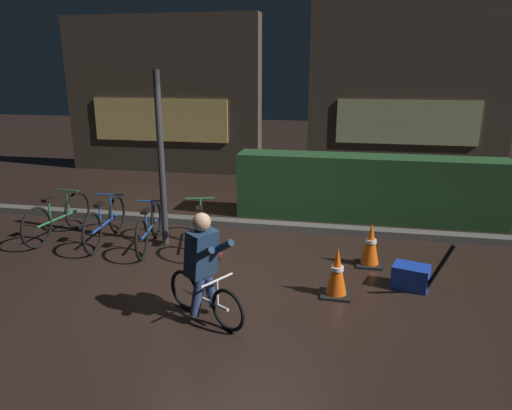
{
  "coord_description": "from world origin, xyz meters",
  "views": [
    {
      "loc": [
        1.41,
        -5.47,
        2.71
      ],
      "look_at": [
        0.2,
        0.6,
        0.9
      ],
      "focal_mm": 32.87,
      "sensor_mm": 36.0,
      "label": 1
    }
  ],
  "objects_px": {
    "parked_bike_leftmost": "(58,218)",
    "blue_crate": "(411,277)",
    "parked_bike_center_right": "(200,227)",
    "traffic_cone_far": "(371,245)",
    "street_post": "(161,161)",
    "traffic_cone_near": "(337,272)",
    "parked_bike_center_left": "(149,228)",
    "closed_umbrella": "(438,269)",
    "parked_bike_left_mid": "(105,222)",
    "cyclist": "(205,266)"
  },
  "relations": [
    {
      "from": "cyclist",
      "to": "traffic_cone_near",
      "type": "bearing_deg",
      "value": 60.94
    },
    {
      "from": "parked_bike_center_right",
      "to": "blue_crate",
      "type": "xyz_separation_m",
      "value": [
        3.07,
        -0.84,
        -0.18
      ]
    },
    {
      "from": "traffic_cone_near",
      "to": "blue_crate",
      "type": "xyz_separation_m",
      "value": [
        0.92,
        0.4,
        -0.15
      ]
    },
    {
      "from": "traffic_cone_far",
      "to": "blue_crate",
      "type": "xyz_separation_m",
      "value": [
        0.49,
        -0.63,
        -0.16
      ]
    },
    {
      "from": "parked_bike_leftmost",
      "to": "traffic_cone_near",
      "type": "bearing_deg",
      "value": -98.57
    },
    {
      "from": "street_post",
      "to": "cyclist",
      "type": "distance_m",
      "value": 2.62
    },
    {
      "from": "traffic_cone_far",
      "to": "closed_umbrella",
      "type": "relative_size",
      "value": 0.75
    },
    {
      "from": "street_post",
      "to": "parked_bike_center_right",
      "type": "relative_size",
      "value": 1.75
    },
    {
      "from": "parked_bike_center_right",
      "to": "cyclist",
      "type": "relative_size",
      "value": 1.24
    },
    {
      "from": "parked_bike_left_mid",
      "to": "parked_bike_center_right",
      "type": "height_order",
      "value": "parked_bike_left_mid"
    },
    {
      "from": "parked_bike_leftmost",
      "to": "closed_umbrella",
      "type": "distance_m",
      "value": 5.88
    },
    {
      "from": "traffic_cone_near",
      "to": "cyclist",
      "type": "bearing_deg",
      "value": -149.37
    },
    {
      "from": "parked_bike_left_mid",
      "to": "closed_umbrella",
      "type": "bearing_deg",
      "value": -106.72
    },
    {
      "from": "parked_bike_center_left",
      "to": "street_post",
      "type": "bearing_deg",
      "value": -40.77
    },
    {
      "from": "parked_bike_leftmost",
      "to": "parked_bike_left_mid",
      "type": "height_order",
      "value": "parked_bike_leftmost"
    },
    {
      "from": "street_post",
      "to": "traffic_cone_near",
      "type": "relative_size",
      "value": 4.26
    },
    {
      "from": "parked_bike_left_mid",
      "to": "cyclist",
      "type": "bearing_deg",
      "value": -136.25
    },
    {
      "from": "parked_bike_center_left",
      "to": "blue_crate",
      "type": "distance_m",
      "value": 3.89
    },
    {
      "from": "parked_bike_left_mid",
      "to": "closed_umbrella",
      "type": "relative_size",
      "value": 1.89
    },
    {
      "from": "traffic_cone_far",
      "to": "cyclist",
      "type": "xyz_separation_m",
      "value": [
        -1.86,
        -1.87,
        0.32
      ]
    },
    {
      "from": "parked_bike_center_right",
      "to": "blue_crate",
      "type": "relative_size",
      "value": 3.5
    },
    {
      "from": "cyclist",
      "to": "parked_bike_center_left",
      "type": "bearing_deg",
      "value": 158.63
    },
    {
      "from": "traffic_cone_far",
      "to": "closed_umbrella",
      "type": "height_order",
      "value": "closed_umbrella"
    },
    {
      "from": "street_post",
      "to": "closed_umbrella",
      "type": "xyz_separation_m",
      "value": [
        3.96,
        -1.15,
        -0.96
      ]
    },
    {
      "from": "cyclist",
      "to": "parked_bike_leftmost",
      "type": "bearing_deg",
      "value": 177.47
    },
    {
      "from": "parked_bike_left_mid",
      "to": "traffic_cone_near",
      "type": "relative_size",
      "value": 2.55
    },
    {
      "from": "street_post",
      "to": "blue_crate",
      "type": "distance_m",
      "value": 3.97
    },
    {
      "from": "closed_umbrella",
      "to": "blue_crate",
      "type": "bearing_deg",
      "value": -166.25
    },
    {
      "from": "parked_bike_leftmost",
      "to": "parked_bike_center_left",
      "type": "xyz_separation_m",
      "value": [
        1.67,
        -0.15,
        -0.02
      ]
    },
    {
      "from": "parked_bike_left_mid",
      "to": "blue_crate",
      "type": "distance_m",
      "value": 4.68
    },
    {
      "from": "parked_bike_leftmost",
      "to": "parked_bike_center_right",
      "type": "height_order",
      "value": "parked_bike_leftmost"
    },
    {
      "from": "blue_crate",
      "to": "closed_umbrella",
      "type": "bearing_deg",
      "value": -42.4
    },
    {
      "from": "street_post",
      "to": "parked_bike_left_mid",
      "type": "bearing_deg",
      "value": -170.01
    },
    {
      "from": "parked_bike_leftmost",
      "to": "blue_crate",
      "type": "relative_size",
      "value": 3.72
    },
    {
      "from": "parked_bike_center_left",
      "to": "closed_umbrella",
      "type": "bearing_deg",
      "value": -111.78
    },
    {
      "from": "parked_bike_leftmost",
      "to": "closed_umbrella",
      "type": "height_order",
      "value": "closed_umbrella"
    },
    {
      "from": "parked_bike_center_right",
      "to": "traffic_cone_far",
      "type": "bearing_deg",
      "value": -110.38
    },
    {
      "from": "traffic_cone_far",
      "to": "traffic_cone_near",
      "type": "bearing_deg",
      "value": -112.94
    },
    {
      "from": "parked_bike_left_mid",
      "to": "traffic_cone_near",
      "type": "distance_m",
      "value": 3.87
    },
    {
      "from": "street_post",
      "to": "closed_umbrella",
      "type": "distance_m",
      "value": 4.23
    },
    {
      "from": "parked_bike_leftmost",
      "to": "traffic_cone_near",
      "type": "height_order",
      "value": "parked_bike_leftmost"
    },
    {
      "from": "closed_umbrella",
      "to": "traffic_cone_near",
      "type": "bearing_deg",
      "value": -116.71
    },
    {
      "from": "blue_crate",
      "to": "cyclist",
      "type": "xyz_separation_m",
      "value": [
        -2.34,
        -1.24,
        0.48
      ]
    },
    {
      "from": "street_post",
      "to": "traffic_cone_near",
      "type": "xyz_separation_m",
      "value": [
        2.76,
        -1.3,
        -1.04
      ]
    },
    {
      "from": "parked_bike_center_right",
      "to": "traffic_cone_far",
      "type": "distance_m",
      "value": 2.59
    },
    {
      "from": "street_post",
      "to": "parked_bike_left_mid",
      "type": "height_order",
      "value": "street_post"
    },
    {
      "from": "street_post",
      "to": "blue_crate",
      "type": "relative_size",
      "value": 6.12
    },
    {
      "from": "traffic_cone_near",
      "to": "blue_crate",
      "type": "distance_m",
      "value": 1.02
    },
    {
      "from": "traffic_cone_near",
      "to": "traffic_cone_far",
      "type": "xyz_separation_m",
      "value": [
        0.44,
        1.03,
        0.0
      ]
    },
    {
      "from": "traffic_cone_far",
      "to": "cyclist",
      "type": "distance_m",
      "value": 2.66
    }
  ]
}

